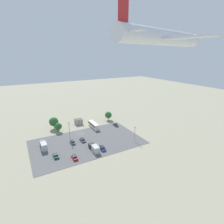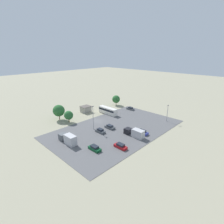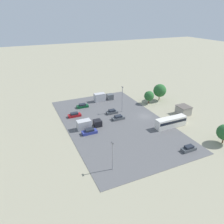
# 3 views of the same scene
# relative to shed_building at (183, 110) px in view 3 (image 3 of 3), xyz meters

# --- Properties ---
(ground_plane) EXTENTS (400.00, 400.00, 0.00)m
(ground_plane) POSITION_rel_shed_building_xyz_m (4.05, 13.63, -1.56)
(ground_plane) COLOR gray
(parking_lot_surface) EXTENTS (53.10, 31.82, 0.08)m
(parking_lot_surface) POSITION_rel_shed_building_xyz_m (4.05, 25.15, -1.52)
(parking_lot_surface) COLOR #565659
(parking_lot_surface) RESTS_ON ground
(shed_building) EXTENTS (4.68, 4.20, 3.11)m
(shed_building) POSITION_rel_shed_building_xyz_m (0.00, 0.00, 0.00)
(shed_building) COLOR #9E998E
(shed_building) RESTS_ON ground
(bus) EXTENTS (2.62, 10.53, 3.19)m
(bus) POSITION_rel_shed_building_xyz_m (-5.83, 10.22, 0.24)
(bus) COLOR silver
(bus) RESTS_ON ground
(parked_car_0) EXTENTS (1.71, 4.15, 1.48)m
(parked_car_0) POSITION_rel_shed_building_xyz_m (-18.56, 14.24, -0.86)
(parked_car_0) COLOR #4C5156
(parked_car_0) RESTS_ON ground
(parked_car_1) EXTENTS (1.99, 4.62, 1.53)m
(parked_car_1) POSITION_rel_shed_building_xyz_m (0.88, 35.25, -0.84)
(parked_car_1) COLOR navy
(parked_car_1) RESTS_ON ground
(parked_car_2) EXTENTS (1.82, 4.50, 1.49)m
(parked_car_2) POSITION_rel_shed_building_xyz_m (14.14, 36.19, -0.86)
(parked_car_2) COLOR maroon
(parked_car_2) RESTS_ON ground
(parked_car_3) EXTENTS (1.88, 4.07, 1.48)m
(parked_car_3) POSITION_rel_shed_building_xyz_m (11.01, 23.13, -0.86)
(parked_car_3) COLOR #4C5156
(parked_car_3) RESTS_ON ground
(parked_car_4) EXTENTS (1.92, 4.42, 1.48)m
(parked_car_4) POSITION_rel_shed_building_xyz_m (20.69, 31.19, -0.86)
(parked_car_4) COLOR #0C4723
(parked_car_4) RESTS_ON ground
(parked_car_5) EXTENTS (1.95, 4.33, 1.42)m
(parked_car_5) POSITION_rel_shed_building_xyz_m (5.83, 23.13, -0.89)
(parked_car_5) COLOR #4C5156
(parked_car_5) RESTS_ON ground
(parked_truck_0) EXTENTS (2.41, 8.05, 3.31)m
(parked_truck_0) POSITION_rel_shed_building_xyz_m (23.99, 21.49, 0.03)
(parked_truck_0) COLOR #4C5156
(parked_truck_0) RESTS_ON ground
(parked_truck_1) EXTENTS (2.49, 7.90, 2.92)m
(parked_truck_1) POSITION_rel_shed_building_xyz_m (4.34, 34.58, -0.15)
(parked_truck_1) COLOR black
(parked_truck_1) RESTS_ON ground
(tree_near_shed) EXTENTS (3.90, 3.90, 5.19)m
(tree_near_shed) POSITION_rel_shed_building_xyz_m (13.59, 5.75, 1.67)
(tree_near_shed) COLOR brown
(tree_near_shed) RESTS_ON ground
(tree_apron_far) EXTENTS (5.25, 5.25, 6.88)m
(tree_apron_far) POSITION_rel_shed_building_xyz_m (14.80, -0.14, 2.69)
(tree_apron_far) COLOR brown
(tree_apron_far) RESTS_ON ground
(light_pole_lot_centre) EXTENTS (0.90, 0.28, 7.41)m
(light_pole_lot_centre) POSITION_rel_shed_building_xyz_m (-16.98, 35.84, 2.65)
(light_pole_lot_centre) COLOR gray
(light_pole_lot_centre) RESTS_ON ground
(light_pole_lot_edge) EXTENTS (0.90, 0.28, 9.59)m
(light_pole_lot_edge) POSITION_rel_shed_building_xyz_m (10.96, 19.11, 3.75)
(light_pole_lot_edge) COLOR gray
(light_pole_lot_edge) RESTS_ON ground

